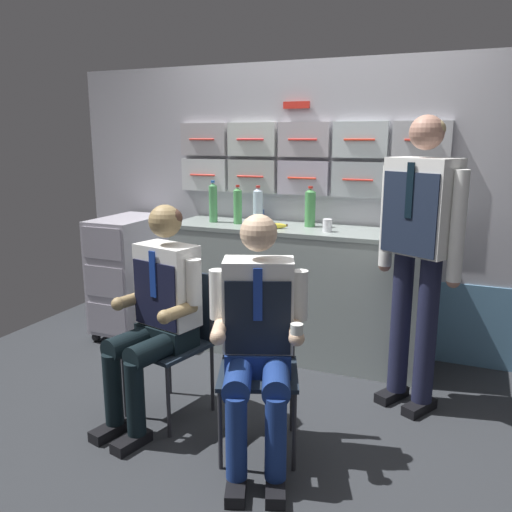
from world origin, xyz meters
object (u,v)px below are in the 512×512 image
crew_member_left (157,307)px  snack_banana (275,226)px  folding_chair_center (259,350)px  coffee_cup_spare (260,215)px  crew_member_center (258,331)px  service_trolley (129,273)px  folding_chair_left (179,327)px  water_bottle_blue_cap (310,208)px  crew_member_standing (419,239)px

crew_member_left → snack_banana: crew_member_left is taller
folding_chair_center → coffee_cup_spare: bearing=112.3°
folding_chair_center → snack_banana: (-0.32, 1.08, 0.47)m
crew_member_left → crew_member_center: (0.66, -0.13, -0.00)m
service_trolley → folding_chair_center: bearing=-33.7°
service_trolley → folding_chair_center: (1.58, -1.06, -0.00)m
folding_chair_left → crew_member_left: bearing=-103.5°
folding_chair_left → water_bottle_blue_cap: bearing=68.4°
crew_member_left → snack_banana: size_ratio=7.22×
crew_member_center → water_bottle_blue_cap: (-0.18, 1.41, 0.42)m
folding_chair_left → coffee_cup_spare: coffee_cup_spare is taller
crew_member_center → water_bottle_blue_cap: water_bottle_blue_cap is taller
service_trolley → crew_member_standing: crew_member_standing is taller
folding_chair_left → crew_member_center: crew_member_center is taller
folding_chair_left → service_trolley: bearing=137.9°
service_trolley → water_bottle_blue_cap: (1.46, 0.20, 0.59)m
crew_member_center → snack_banana: (-0.38, 1.23, 0.30)m
service_trolley → snack_banana: size_ratio=5.64×
folding_chair_center → water_bottle_blue_cap: water_bottle_blue_cap is taller
crew_member_left → crew_member_standing: bearing=29.1°
crew_member_center → crew_member_standing: 1.13m
crew_member_left → folding_chair_center: 0.63m
crew_member_center → coffee_cup_spare: (-0.62, 1.53, 0.33)m
folding_chair_left → crew_member_standing: bearing=24.3°
service_trolley → folding_chair_left: service_trolley is taller
folding_chair_left → crew_member_center: bearing=-24.5°
service_trolley → snack_banana: (1.26, 0.02, 0.47)m
service_trolley → folding_chair_center: 1.90m
crew_member_center → crew_member_standing: crew_member_standing is taller
service_trolley → folding_chair_center: size_ratio=1.16×
folding_chair_center → water_bottle_blue_cap: (-0.12, 1.26, 0.59)m
crew_member_left → coffee_cup_spare: (0.04, 1.40, 0.33)m
crew_member_left → service_trolley: bearing=132.3°
crew_member_left → water_bottle_blue_cap: size_ratio=4.24×
folding_chair_center → coffee_cup_spare: 1.57m
folding_chair_left → water_bottle_blue_cap: size_ratio=2.85×
service_trolley → water_bottle_blue_cap: water_bottle_blue_cap is taller
folding_chair_left → water_bottle_blue_cap: (0.44, 1.12, 0.59)m
crew_member_standing → coffee_cup_spare: crew_member_standing is taller
folding_chair_center → crew_member_standing: size_ratio=0.49×
water_bottle_blue_cap → crew_member_standing: bearing=-34.0°
crew_member_left → crew_member_center: 0.67m
coffee_cup_spare → crew_member_standing: bearing=-28.0°
service_trolley → crew_member_standing: 2.37m
service_trolley → coffee_cup_spare: coffee_cup_spare is taller
crew_member_standing → snack_banana: (-1.02, 0.37, -0.05)m
coffee_cup_spare → snack_banana: 0.39m
crew_member_standing → folding_chair_center: bearing=-134.9°
folding_chair_left → crew_member_left: size_ratio=0.67×
crew_member_center → folding_chair_center: bearing=111.0°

